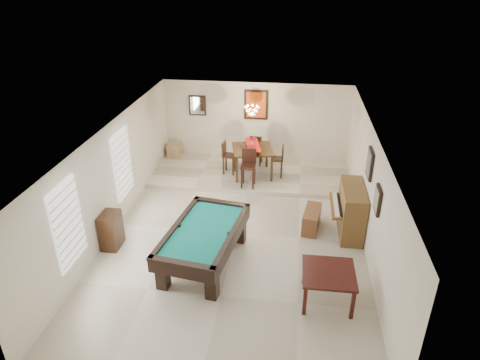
% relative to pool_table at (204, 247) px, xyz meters
% --- Properties ---
extents(ground_plane, '(6.00, 9.00, 0.02)m').
position_rel_pool_table_xyz_m(ground_plane, '(0.53, 1.23, -0.43)').
color(ground_plane, beige).
extents(wall_back, '(6.00, 0.04, 2.60)m').
position_rel_pool_table_xyz_m(wall_back, '(0.53, 5.73, 0.88)').
color(wall_back, silver).
rests_on(wall_back, ground_plane).
extents(wall_front, '(6.00, 0.04, 2.60)m').
position_rel_pool_table_xyz_m(wall_front, '(0.53, -3.27, 0.88)').
color(wall_front, silver).
rests_on(wall_front, ground_plane).
extents(wall_left, '(0.04, 9.00, 2.60)m').
position_rel_pool_table_xyz_m(wall_left, '(-2.47, 1.23, 0.88)').
color(wall_left, silver).
rests_on(wall_left, ground_plane).
extents(wall_right, '(0.04, 9.00, 2.60)m').
position_rel_pool_table_xyz_m(wall_right, '(3.53, 1.23, 0.88)').
color(wall_right, silver).
rests_on(wall_right, ground_plane).
extents(ceiling, '(6.00, 9.00, 0.04)m').
position_rel_pool_table_xyz_m(ceiling, '(0.53, 1.23, 2.18)').
color(ceiling, white).
rests_on(ceiling, wall_back).
extents(dining_step, '(6.00, 2.50, 0.12)m').
position_rel_pool_table_xyz_m(dining_step, '(0.53, 4.48, -0.36)').
color(dining_step, beige).
rests_on(dining_step, ground_plane).
extents(window_left_front, '(0.06, 1.00, 1.70)m').
position_rel_pool_table_xyz_m(window_left_front, '(-2.44, -0.97, 0.98)').
color(window_left_front, white).
rests_on(window_left_front, wall_left).
extents(window_left_rear, '(0.06, 1.00, 1.70)m').
position_rel_pool_table_xyz_m(window_left_rear, '(-2.44, 1.83, 0.98)').
color(window_left_rear, white).
rests_on(window_left_rear, wall_left).
extents(pool_table, '(1.72, 2.69, 0.84)m').
position_rel_pool_table_xyz_m(pool_table, '(0.00, 0.00, 0.00)').
color(pool_table, black).
rests_on(pool_table, ground_plane).
extents(square_table, '(1.00, 1.00, 0.69)m').
position_rel_pool_table_xyz_m(square_table, '(2.58, -0.85, -0.08)').
color(square_table, black).
rests_on(square_table, ground_plane).
extents(upright_piano, '(0.80, 1.44, 1.20)m').
position_rel_pool_table_xyz_m(upright_piano, '(3.11, 1.66, 0.18)').
color(upright_piano, brown).
rests_on(upright_piano, ground_plane).
extents(piano_bench, '(0.50, 0.97, 0.51)m').
position_rel_pool_table_xyz_m(piano_bench, '(2.33, 1.69, -0.16)').
color(piano_bench, brown).
rests_on(piano_bench, ground_plane).
extents(apothecary_chest, '(0.38, 0.57, 0.85)m').
position_rel_pool_table_xyz_m(apothecary_chest, '(-2.25, 0.33, 0.01)').
color(apothecary_chest, black).
rests_on(apothecary_chest, ground_plane).
extents(dining_table, '(1.40, 1.40, 0.97)m').
position_rel_pool_table_xyz_m(dining_table, '(0.58, 4.31, 0.19)').
color(dining_table, black).
rests_on(dining_table, dining_step).
extents(flower_vase, '(0.15, 0.15, 0.25)m').
position_rel_pool_table_xyz_m(flower_vase, '(0.58, 4.31, 0.80)').
color(flower_vase, '#B40F25').
rests_on(flower_vase, dining_table).
extents(dining_chair_south, '(0.42, 0.42, 1.10)m').
position_rel_pool_table_xyz_m(dining_chair_south, '(0.55, 3.51, 0.25)').
color(dining_chair_south, black).
rests_on(dining_chair_south, dining_step).
extents(dining_chair_north, '(0.39, 0.39, 1.00)m').
position_rel_pool_table_xyz_m(dining_chair_north, '(0.62, 5.10, 0.20)').
color(dining_chair_north, black).
rests_on(dining_chair_north, dining_step).
extents(dining_chair_west, '(0.41, 0.41, 1.01)m').
position_rel_pool_table_xyz_m(dining_chair_west, '(-0.12, 4.31, 0.21)').
color(dining_chair_west, black).
rests_on(dining_chair_west, dining_step).
extents(dining_chair_east, '(0.36, 0.36, 0.97)m').
position_rel_pool_table_xyz_m(dining_chair_east, '(1.32, 4.29, 0.19)').
color(dining_chair_east, black).
rests_on(dining_chair_east, dining_step).
extents(corner_bench, '(0.40, 0.50, 0.45)m').
position_rel_pool_table_xyz_m(corner_bench, '(-2.13, 5.34, -0.07)').
color(corner_bench, '#A18257').
rests_on(corner_bench, dining_step).
extents(chandelier, '(0.44, 0.44, 0.60)m').
position_rel_pool_table_xyz_m(chandelier, '(0.53, 4.43, 1.78)').
color(chandelier, '#FFE5B2').
rests_on(chandelier, ceiling).
extents(back_painting, '(0.75, 0.06, 0.95)m').
position_rel_pool_table_xyz_m(back_painting, '(0.53, 5.69, 1.48)').
color(back_painting, '#D84C14').
rests_on(back_painting, wall_back).
extents(back_mirror, '(0.55, 0.06, 0.65)m').
position_rel_pool_table_xyz_m(back_mirror, '(-1.37, 5.69, 1.38)').
color(back_mirror, white).
rests_on(back_mirror, wall_back).
extents(right_picture_upper, '(0.06, 0.55, 0.65)m').
position_rel_pool_table_xyz_m(right_picture_upper, '(3.49, 1.53, 1.48)').
color(right_picture_upper, slate).
rests_on(right_picture_upper, wall_right).
extents(right_picture_lower, '(0.06, 0.45, 0.55)m').
position_rel_pool_table_xyz_m(right_picture_lower, '(3.49, 0.23, 1.28)').
color(right_picture_lower, gray).
rests_on(right_picture_lower, wall_right).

